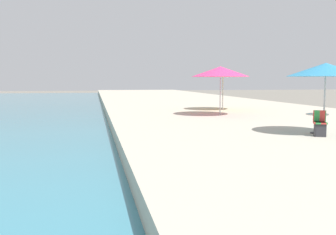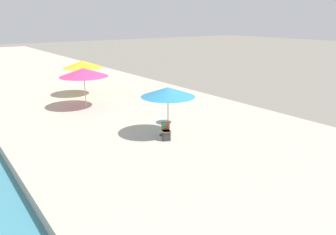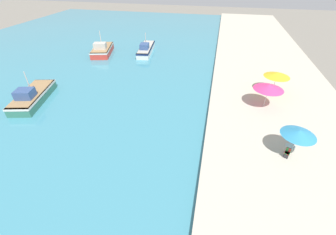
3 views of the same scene
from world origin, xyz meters
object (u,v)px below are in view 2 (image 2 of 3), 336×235
Objects in this scene: cafe_chair_left at (167,134)px; cafe_table at (164,126)px; cafe_umbrella_white at (84,72)px; cafe_chair_right at (166,134)px; cafe_umbrella_pink at (168,92)px; cafe_umbrella_striped at (83,64)px.

cafe_table is at bearing -90.00° from cafe_chair_left.
cafe_umbrella_white is 8.71m from cafe_chair_right.
cafe_umbrella_white is at bearing -60.99° from cafe_chair_left.
cafe_umbrella_white is at bearing -58.34° from cafe_chair_right.
cafe_chair_left is at bearing -113.44° from cafe_table.
cafe_umbrella_pink is 1.84m from cafe_table.
cafe_table is at bearing -90.00° from cafe_chair_right.
cafe_chair_right is at bearing -84.65° from cafe_umbrella_white.
cafe_umbrella_striped is 11.65m from cafe_table.
cafe_umbrella_striped reaches higher than cafe_chair_right.
cafe_umbrella_white is 3.61× the size of cafe_chair_right.
cafe_table is 0.75m from cafe_chair_left.
cafe_umbrella_striped is at bearing -69.62° from cafe_chair_left.
cafe_table is (1.11, -7.75, -1.94)m from cafe_umbrella_white.
cafe_umbrella_pink reaches higher than cafe_chair_left.
cafe_umbrella_pink is at bearing -109.05° from cafe_chair_left.
cafe_umbrella_pink is at bearing -90.99° from cafe_umbrella_striped.
cafe_chair_left is at bearing -93.06° from cafe_umbrella_striped.
cafe_chair_left is 1.00× the size of cafe_chair_right.
cafe_umbrella_striped reaches higher than cafe_umbrella_pink.
cafe_chair_right is (-0.48, -0.48, -2.04)m from cafe_umbrella_pink.
cafe_umbrella_pink is 3.07× the size of cafe_chair_right.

